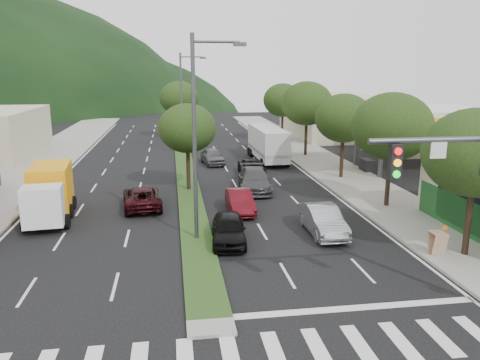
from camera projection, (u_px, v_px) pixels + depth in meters
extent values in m
plane|color=black|center=(210.00, 322.00, 15.85)|extent=(160.00, 160.00, 0.00)
cube|color=gray|center=(326.00, 165.00, 41.68)|extent=(5.00, 90.00, 0.15)
cube|color=gray|center=(25.00, 174.00, 38.07)|extent=(6.00, 90.00, 0.15)
cube|color=#253E16|center=(184.00, 163.00, 42.80)|extent=(1.60, 56.00, 0.12)
cube|color=silver|center=(216.00, 357.00, 13.92)|extent=(19.00, 2.20, 0.01)
cylinder|color=#47494C|center=(463.00, 139.00, 14.04)|extent=(6.00, 0.18, 0.18)
cube|color=black|center=(395.00, 162.00, 13.72)|extent=(0.35, 0.25, 1.05)
cube|color=silver|center=(416.00, 112.00, 38.58)|extent=(12.00, 8.00, 0.50)
cube|color=#FFB50D|center=(416.00, 116.00, 38.66)|extent=(12.20, 8.20, 0.50)
cylinder|color=#47494C|center=(381.00, 150.00, 36.23)|extent=(0.36, 0.36, 4.60)
cylinder|color=#47494C|center=(476.00, 148.00, 37.36)|extent=(0.36, 0.36, 4.60)
cylinder|color=#47494C|center=(357.00, 141.00, 41.04)|extent=(0.36, 0.36, 4.60)
cylinder|color=#47494C|center=(441.00, 139.00, 42.17)|extent=(0.36, 0.36, 4.60)
cube|color=black|center=(367.00, 166.00, 39.03)|extent=(0.80, 1.60, 1.10)
cube|color=black|center=(455.00, 163.00, 40.17)|extent=(0.80, 1.60, 1.10)
cube|color=beige|center=(332.00, 116.00, 60.39)|extent=(10.00, 16.00, 5.20)
cylinder|color=black|center=(469.00, 216.00, 20.95)|extent=(0.28, 0.28, 3.64)
ellipsoid|color=black|center=(476.00, 153.00, 20.29)|extent=(4.60, 4.60, 3.91)
cylinder|color=black|center=(388.00, 175.00, 28.63)|extent=(0.28, 0.28, 3.81)
ellipsoid|color=black|center=(392.00, 126.00, 27.95)|extent=(4.80, 4.80, 4.08)
cylinder|color=black|center=(342.00, 154.00, 36.37)|extent=(0.28, 0.28, 3.58)
ellipsoid|color=black|center=(344.00, 118.00, 35.72)|extent=(4.40, 4.40, 3.74)
cylinder|color=black|center=(306.00, 135.00, 45.96)|extent=(0.28, 0.28, 3.92)
ellipsoid|color=black|center=(307.00, 103.00, 45.25)|extent=(5.00, 5.00, 4.25)
cylinder|color=black|center=(282.00, 125.00, 55.61)|extent=(0.28, 0.28, 3.70)
ellipsoid|color=black|center=(283.00, 100.00, 54.95)|extent=(4.60, 4.60, 3.91)
cylinder|color=black|center=(188.00, 166.00, 32.77)|extent=(0.28, 0.28, 3.36)
ellipsoid|color=black|center=(187.00, 128.00, 32.17)|extent=(4.00, 4.00, 3.40)
cylinder|color=black|center=(180.00, 123.00, 57.76)|extent=(0.28, 0.28, 3.81)
ellipsoid|color=black|center=(179.00, 98.00, 57.08)|extent=(4.80, 4.80, 4.08)
cylinder|color=#47494C|center=(195.00, 141.00, 22.41)|extent=(0.20, 0.20, 10.00)
cylinder|color=#47494C|center=(216.00, 42.00, 21.51)|extent=(2.20, 0.12, 0.12)
cube|color=#47494C|center=(240.00, 44.00, 21.69)|extent=(0.60, 0.25, 0.18)
cylinder|color=#47494C|center=(182.00, 105.00, 46.49)|extent=(0.20, 0.20, 10.00)
cylinder|color=#47494C|center=(192.00, 57.00, 45.59)|extent=(2.20, 0.12, 0.12)
cube|color=#47494C|center=(203.00, 58.00, 45.77)|extent=(0.60, 0.25, 0.18)
imported|color=#A1A4A9|center=(323.00, 220.00, 24.27)|extent=(1.57, 4.47, 1.47)
imported|color=black|center=(142.00, 197.00, 28.92)|extent=(2.70, 4.98, 1.33)
imported|color=black|center=(229.00, 229.00, 23.02)|extent=(2.01, 4.22, 1.39)
imported|color=#434247|center=(255.00, 180.00, 33.07)|extent=(2.67, 5.51, 1.55)
imported|color=#530D15|center=(240.00, 201.00, 28.03)|extent=(1.42, 4.03, 1.33)
imported|color=black|center=(252.00, 168.00, 38.02)|extent=(2.21, 4.42, 1.20)
imported|color=#535359|center=(212.00, 156.00, 42.42)|extent=(2.18, 4.33, 1.41)
cube|color=silver|center=(43.00, 206.00, 24.25)|extent=(2.13, 1.66, 2.10)
cube|color=orange|center=(51.00, 189.00, 27.41)|extent=(2.48, 4.02, 2.83)
cube|color=black|center=(52.00, 211.00, 26.98)|extent=(2.36, 5.45, 0.27)
cylinder|color=black|center=(67.00, 221.00, 25.10)|extent=(0.36, 0.84, 0.82)
cylinder|color=black|center=(25.00, 224.00, 24.60)|extent=(0.36, 0.84, 0.82)
cylinder|color=black|center=(70.00, 211.00, 26.97)|extent=(0.36, 0.84, 0.82)
cylinder|color=black|center=(31.00, 214.00, 26.47)|extent=(0.36, 0.84, 0.82)
cylinder|color=black|center=(73.00, 203.00, 28.68)|extent=(0.36, 0.84, 0.82)
cylinder|color=black|center=(36.00, 205.00, 28.17)|extent=(0.36, 0.84, 0.82)
cube|color=silver|center=(268.00, 142.00, 43.62)|extent=(2.40, 8.19, 2.72)
cube|color=slate|center=(268.00, 149.00, 43.78)|extent=(2.46, 8.19, 0.32)
cylinder|color=black|center=(249.00, 151.00, 46.89)|extent=(0.33, 0.82, 0.82)
cylinder|color=black|center=(271.00, 151.00, 47.25)|extent=(0.33, 0.82, 0.82)
cylinder|color=black|center=(251.00, 153.00, 45.95)|extent=(0.33, 0.82, 0.82)
cylinder|color=black|center=(274.00, 152.00, 46.31)|extent=(0.33, 0.82, 0.82)
cylinder|color=black|center=(262.00, 163.00, 40.94)|extent=(0.33, 0.82, 0.82)
cylinder|color=black|center=(287.00, 162.00, 41.29)|extent=(0.33, 0.82, 0.82)
cube|color=tan|center=(440.00, 245.00, 20.96)|extent=(0.64, 0.28, 1.04)
cube|color=tan|center=(435.00, 241.00, 21.41)|extent=(0.64, 0.28, 1.04)
cube|color=tan|center=(438.00, 233.00, 21.07)|extent=(0.65, 0.53, 0.04)
cube|color=#EF5D0D|center=(445.00, 228.00, 20.76)|extent=(0.23, 0.03, 0.17)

